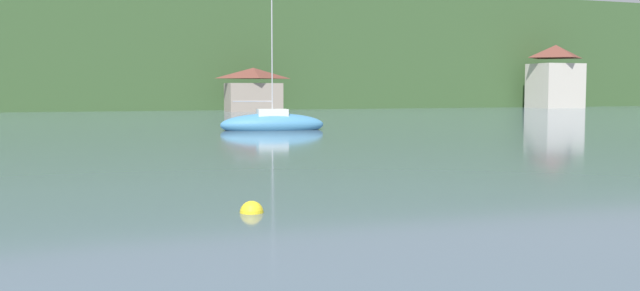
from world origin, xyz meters
The scene contains 4 objects.
shore_building_west centered at (15.53, 118.09, 2.66)m, with size 7.02×4.05×5.46m.
shore_building_westcentral centered at (62.13, 118.94, 4.55)m, with size 7.02×5.83×9.36m.
sailboat_far_3 centered at (6.12, 77.30, 0.41)m, with size 7.25×3.29×10.79m.
mooring_buoy_near centered at (-3.30, 46.58, 0.00)m, with size 0.52×0.52×0.52m, color yellow.
Camera 1 is at (-7.15, 31.71, 2.68)m, focal length 39.67 mm.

